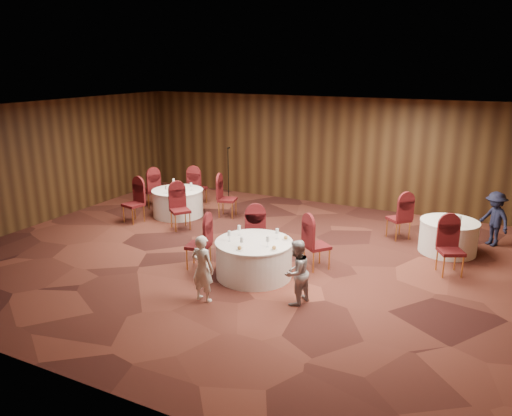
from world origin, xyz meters
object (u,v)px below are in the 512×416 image
at_px(man_c, 494,219).
at_px(woman_a, 203,268).
at_px(table_left, 178,202).
at_px(woman_b, 296,272).
at_px(table_main, 254,258).
at_px(mic_stand, 229,186).
at_px(table_right, 448,236).

bearing_deg(man_c, woman_a, -85.29).
xyz_separation_m(table_left, woman_b, (4.98, -3.47, 0.22)).
height_order(table_main, table_left, same).
distance_m(woman_a, man_c, 7.11).
bearing_deg(woman_a, table_main, -97.90).
distance_m(woman_b, man_c, 5.68).
bearing_deg(table_left, mic_stand, 74.35).
bearing_deg(table_main, mic_stand, 124.76).
height_order(woman_a, woman_b, woman_a).
xyz_separation_m(mic_stand, woman_b, (4.44, -5.40, 0.10)).
height_order(table_right, man_c, man_c).
bearing_deg(man_c, table_right, -88.57).
xyz_separation_m(woman_a, man_c, (4.55, 5.46, 0.02)).
height_order(table_main, mic_stand, mic_stand).
xyz_separation_m(table_main, woman_a, (-0.33, -1.37, 0.25)).
distance_m(table_left, table_right, 7.12).
xyz_separation_m(mic_stand, woman_a, (2.90, -6.04, 0.12)).
bearing_deg(table_main, table_right, 43.28).
bearing_deg(woman_a, woman_b, -151.59).
relative_size(table_left, woman_a, 1.14).
height_order(table_main, woman_a, woman_a).
xyz_separation_m(table_main, table_left, (-3.77, 2.74, -0.00)).
bearing_deg(table_right, table_left, -176.78).
xyz_separation_m(table_left, woman_a, (3.44, -4.11, 0.25)).
bearing_deg(mic_stand, man_c, -4.44).
height_order(table_left, man_c, man_c).
bearing_deg(woman_b, man_c, 163.21).
distance_m(mic_stand, man_c, 7.48).
bearing_deg(table_right, woman_b, -118.82).
distance_m(table_main, woman_a, 1.44).
bearing_deg(table_right, woman_a, -129.09).
bearing_deg(woman_a, man_c, -124.08).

